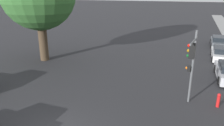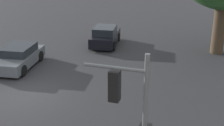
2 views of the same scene
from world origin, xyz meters
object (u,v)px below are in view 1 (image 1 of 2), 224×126
at_px(traffic_signal, 191,59).
at_px(parked_car_2, 219,42).
at_px(fire_hydrant, 218,100).
at_px(parked_car_1, 222,53).

bearing_deg(traffic_signal, parked_car_2, -91.80).
bearing_deg(parked_car_2, fire_hydrant, 176.57).
bearing_deg(parked_car_1, traffic_signal, 166.17).
distance_m(traffic_signal, parked_car_2, 18.01).
height_order(traffic_signal, fire_hydrant, traffic_signal).
xyz_separation_m(parked_car_2, fire_hydrant, (-1.32, -17.19, -0.16)).
bearing_deg(parked_car_1, fire_hydrant, 174.89).
distance_m(parked_car_2, fire_hydrant, 17.24).
relative_size(traffic_signal, fire_hydrant, 5.12).
xyz_separation_m(parked_car_1, fire_hydrant, (-1.13, -11.14, -0.15)).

